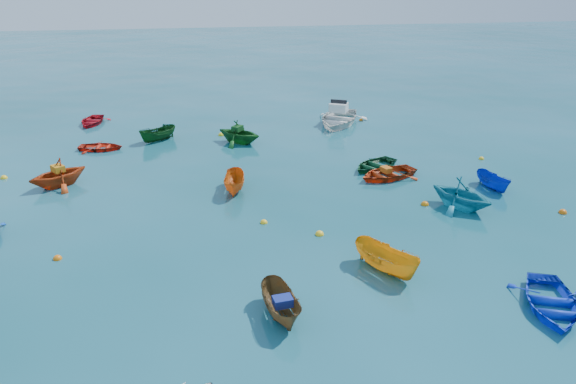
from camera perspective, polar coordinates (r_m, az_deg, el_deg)
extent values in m
plane|color=#0A444C|center=(23.01, 1.96, -5.66)|extent=(160.00, 160.00, 0.00)
imported|color=brown|center=(18.94, -0.67, -12.52)|extent=(1.40, 2.84, 1.05)
imported|color=#1033CD|center=(21.22, 25.08, -10.70)|extent=(3.57, 4.15, 0.72)
imported|color=#BC3C11|center=(31.42, -22.17, 0.58)|extent=(3.93, 3.85, 1.57)
imported|color=orange|center=(21.67, 9.89, -7.95)|extent=(2.50, 3.16, 1.16)
imported|color=#0F4322|center=(31.90, 8.74, 2.38)|extent=(3.73, 3.50, 0.63)
imported|color=teal|center=(27.77, 17.04, -1.54)|extent=(3.89, 4.00, 1.61)
imported|color=red|center=(36.56, -18.46, 4.10)|extent=(2.93, 2.30, 0.55)
imported|color=#D35C13|center=(28.57, -5.40, 0.10)|extent=(1.38, 2.82, 1.05)
imported|color=#14571C|center=(36.14, -4.98, 5.00)|extent=(3.93, 3.86, 1.57)
imported|color=#B7340F|center=(30.66, 10.03, 1.45)|extent=(3.98, 3.43, 0.70)
imported|color=#0E2AB0|center=(30.62, 20.03, 0.34)|extent=(1.30, 2.47, 0.91)
imported|color=#B60F1A|center=(42.65, -19.27, 6.56)|extent=(2.56, 3.28, 0.62)
imported|color=#0F4217|center=(37.38, -13.01, 5.09)|extent=(2.75, 2.44, 1.04)
imported|color=silver|center=(40.42, 5.10, 6.90)|extent=(5.58, 6.20, 1.66)
cube|color=navy|center=(18.44, -0.54, -11.06)|extent=(0.67, 0.55, 0.30)
cube|color=orange|center=(31.12, -22.34, 2.23)|extent=(0.81, 0.84, 0.33)
cube|color=#0F3F15|center=(35.92, -5.16, 6.46)|extent=(0.82, 0.85, 0.33)
cube|color=#C05D13|center=(30.43, 9.94, 2.26)|extent=(0.60, 0.68, 0.27)
sphere|color=yellow|center=(25.08, -2.46, -3.16)|extent=(0.33, 0.33, 0.33)
sphere|color=#D45D0B|center=(28.96, 26.12, -1.93)|extent=(0.38, 0.38, 0.38)
sphere|color=yellow|center=(33.72, -26.89, 1.24)|extent=(0.37, 0.37, 0.37)
sphere|color=orange|center=(23.95, -22.36, -6.32)|extent=(0.35, 0.35, 0.35)
sphere|color=yellow|center=(24.05, 3.22, -4.36)|extent=(0.38, 0.38, 0.38)
sphere|color=orange|center=(27.64, 13.72, -1.28)|extent=(0.38, 0.38, 0.38)
sphere|color=yellow|center=(37.84, -6.80, 5.74)|extent=(0.39, 0.39, 0.39)
sphere|color=orange|center=(41.50, 7.43, 7.22)|extent=(0.29, 0.29, 0.29)
sphere|color=yellow|center=(34.92, 19.04, 3.17)|extent=(0.31, 0.31, 0.31)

